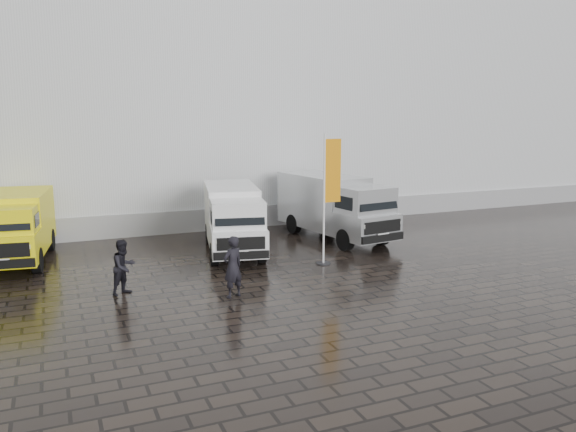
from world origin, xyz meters
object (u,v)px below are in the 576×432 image
object	(u,v)px
van_yellow	(15,229)
van_silver	(335,208)
person_front	(233,267)
person_tent	(124,267)
flagpole	(329,193)
van_white	(233,220)
wheelie_bin	(376,209)

from	to	relation	value
van_yellow	van_silver	world-z (taller)	van_silver
person_front	person_tent	bearing A→B (deg)	-50.58
van_silver	flagpole	xyz separation A→B (m)	(-2.09, -3.52, 1.20)
van_white	wheelie_bin	distance (m)	9.50
flagpole	person_front	bearing A→B (deg)	-151.60
person_front	person_tent	world-z (taller)	person_front
van_yellow	flagpole	xyz separation A→B (m)	(10.15, -4.45, 1.30)
flagpole	person_front	xyz separation A→B (m)	(-4.22, -2.28, -1.62)
van_white	flagpole	bearing A→B (deg)	-36.98
flagpole	van_yellow	bearing A→B (deg)	156.31
wheelie_bin	person_tent	size ratio (longest dim) A/B	0.66
van_silver	flagpole	bearing A→B (deg)	-129.04
van_yellow	person_front	xyz separation A→B (m)	(5.92, -6.74, -0.32)
van_yellow	person_front	bearing A→B (deg)	-41.60
van_yellow	flagpole	bearing A→B (deg)	-16.62
van_white	flagpole	distance (m)	4.13
wheelie_bin	person_tent	xyz separation A→B (m)	(-13.19, -7.48, 0.27)
flagpole	person_tent	world-z (taller)	flagpole
van_silver	flagpole	size ratio (longest dim) A/B	1.34
wheelie_bin	van_yellow	bearing A→B (deg)	-178.68
van_white	van_yellow	bearing A→B (deg)	-179.04
wheelie_bin	van_white	bearing A→B (deg)	-163.23
van_silver	wheelie_bin	world-z (taller)	van_silver
person_front	van_white	bearing A→B (deg)	-129.93
van_yellow	van_white	bearing A→B (deg)	-4.05
van_yellow	person_front	distance (m)	8.98
person_tent	van_yellow	bearing A→B (deg)	85.00
van_silver	flagpole	distance (m)	4.27
van_yellow	wheelie_bin	xyz separation A→B (m)	(16.27, 2.27, -0.68)
van_white	person_front	xyz separation A→B (m)	(-1.65, -5.25, -0.34)
van_white	van_silver	xyz separation A→B (m)	(4.66, 0.56, 0.09)
flagpole	person_front	distance (m)	5.07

